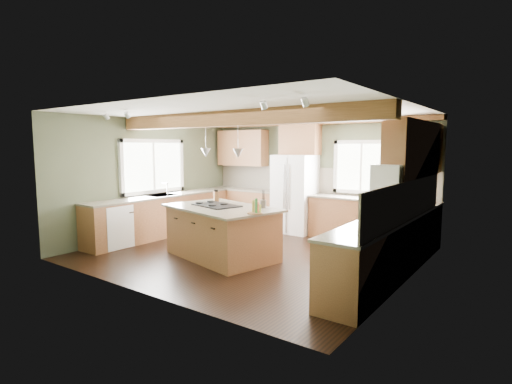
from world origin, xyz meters
The scene contains 37 objects.
floor centered at (0.00, 0.00, 0.00)m, with size 5.60×5.60×0.00m, color black.
ceiling centered at (0.00, 0.00, 2.60)m, with size 5.60×5.60×0.00m, color silver.
wall_back centered at (0.00, 2.50, 1.30)m, with size 5.60×5.60×0.00m, color #484E37.
wall_left centered at (-2.80, 0.00, 1.30)m, with size 5.00×5.00×0.00m, color #484E37.
wall_right centered at (2.80, 0.00, 1.30)m, with size 5.00×5.00×0.00m, color #484E37.
ceiling_beam centered at (0.00, -0.50, 2.47)m, with size 5.55×0.26×0.26m, color #4E2F16.
soffit_trim centered at (0.00, 2.40, 2.54)m, with size 5.55×0.20×0.10m, color #4E2F16.
backsplash_back centered at (0.00, 2.48, 1.21)m, with size 5.58×0.03×0.58m, color brown.
backsplash_right centered at (2.78, 0.05, 1.21)m, with size 0.03×3.70×0.58m, color brown.
base_cab_back_left centered at (-1.79, 2.20, 0.44)m, with size 2.02×0.60×0.88m, color brown.
counter_back_left centered at (-1.79, 2.20, 0.90)m, with size 2.06×0.64×0.04m, color #50483B.
base_cab_back_right centered at (1.49, 2.20, 0.44)m, with size 2.62×0.60×0.88m, color brown.
counter_back_right centered at (1.49, 2.20, 0.90)m, with size 2.66×0.64×0.04m, color #50483B.
base_cab_left centered at (-2.50, 0.05, 0.44)m, with size 0.60×3.70×0.88m, color brown.
counter_left centered at (-2.50, 0.05, 0.90)m, with size 0.64×3.74×0.04m, color #50483B.
base_cab_right centered at (2.50, 0.05, 0.44)m, with size 0.60×3.70×0.88m, color brown.
counter_right centered at (2.50, 0.05, 0.90)m, with size 0.64×3.74×0.04m, color #50483B.
upper_cab_back_left centered at (-1.99, 2.33, 1.95)m, with size 1.40×0.35×0.90m, color brown.
upper_cab_over_fridge centered at (-0.30, 2.33, 2.15)m, with size 0.96×0.35×0.70m, color brown.
upper_cab_right centered at (2.62, 0.90, 1.95)m, with size 0.35×2.20×0.90m, color brown.
upper_cab_back_corner centered at (2.30, 2.33, 1.95)m, with size 0.90×0.35×0.90m, color brown.
window_left centered at (-2.78, 0.05, 1.55)m, with size 0.04×1.60×1.05m, color white.
window_back centered at (1.15, 2.48, 1.55)m, with size 1.10×0.04×1.00m, color white.
sink centered at (-2.50, 0.05, 0.91)m, with size 0.50×0.65×0.03m, color #262628.
faucet centered at (-2.32, 0.05, 1.05)m, with size 0.02×0.02×0.28m, color #B2B2B7.
dishwasher centered at (-2.49, -1.25, 0.43)m, with size 0.60×0.60×0.84m, color white.
oven centered at (2.49, -1.25, 0.43)m, with size 0.60×0.72×0.84m, color white.
microwave centered at (2.58, -0.05, 1.55)m, with size 0.40×0.70×0.38m, color white.
pendant_left centered at (-0.75, -0.39, 1.88)m, with size 0.18×0.18×0.16m, color #B2B2B7.
pendant_right centered at (0.19, -0.61, 1.88)m, with size 0.18×0.18×0.16m, color #B2B2B7.
refrigerator centered at (-0.30, 2.12, 0.90)m, with size 0.90×0.74×1.80m, color white.
island centered at (-0.28, -0.50, 0.44)m, with size 1.93×1.18×0.88m, color olive.
island_top centered at (-0.28, -0.50, 0.90)m, with size 2.06×1.31×0.04m, color #50483B.
cooktop centered at (-0.43, -0.46, 0.93)m, with size 0.84×0.56×0.02m, color black.
knife_block centered at (-0.83, -0.02, 1.01)m, with size 0.11×0.08×0.19m, color brown.
utensil_crock centered at (0.40, -0.17, 0.99)m, with size 0.11×0.11×0.14m, color #473D39.
bottle_tray centered at (0.62, -0.73, 1.04)m, with size 0.26×0.26×0.24m, color brown, non-canonical shape.
Camera 1 is at (4.35, -5.85, 1.99)m, focal length 28.00 mm.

